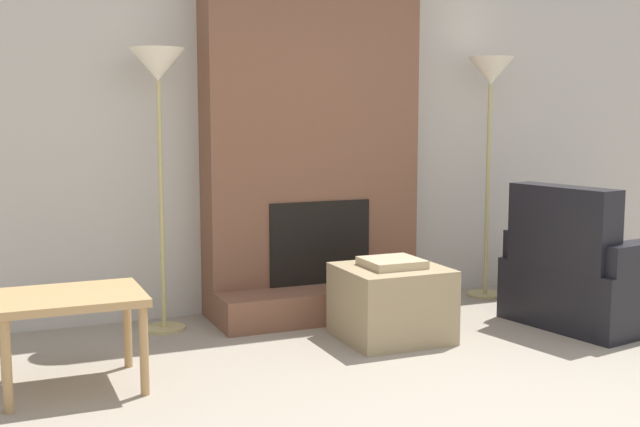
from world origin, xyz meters
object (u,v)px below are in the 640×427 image
object	(u,v)px
armchair	(586,281)
floor_lamp_right	(490,89)
ottoman	(391,302)
floor_lamp_left	(158,86)
side_table	(71,306)

from	to	relation	value
armchair	floor_lamp_right	distance (m)	1.57
ottoman	floor_lamp_left	bearing A→B (deg)	148.67
ottoman	armchair	distance (m)	1.34
side_table	floor_lamp_left	size ratio (longest dim) A/B	0.40
side_table	armchair	bearing A→B (deg)	-0.42
ottoman	floor_lamp_right	xyz separation A→B (m)	(1.20, 0.75, 1.31)
side_table	floor_lamp_right	world-z (taller)	floor_lamp_right
ottoman	floor_lamp_left	world-z (taller)	floor_lamp_left
ottoman	side_table	size ratio (longest dim) A/B	0.87
side_table	ottoman	bearing A→B (deg)	4.84
ottoman	floor_lamp_right	size ratio (longest dim) A/B	0.34
ottoman	armchair	xyz separation A→B (m)	(1.33, -0.18, 0.05)
ottoman	floor_lamp_left	distance (m)	1.95
armchair	floor_lamp_left	world-z (taller)	floor_lamp_left
armchair	side_table	size ratio (longest dim) A/B	1.47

